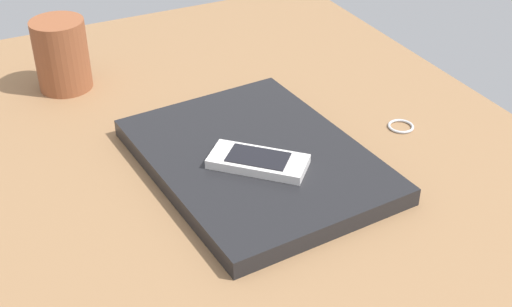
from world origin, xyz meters
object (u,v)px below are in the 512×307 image
laptop_closed (256,160)px  key_ring (401,126)px  cell_phone_on_laptop (258,161)px  pen_cup (62,55)px

laptop_closed → key_ring: size_ratio=9.10×
cell_phone_on_laptop → laptop_closed: bearing=-21.2°
cell_phone_on_laptop → pen_cup: size_ratio=1.13×
laptop_closed → pen_cup: pen_cup is taller
pen_cup → laptop_closed: bearing=-153.3°
cell_phone_on_laptop → pen_cup: 36.35cm
cell_phone_on_laptop → key_ring: 22.44cm
key_ring → pen_cup: size_ratio=0.34×
key_ring → pen_cup: 48.06cm
pen_cup → cell_phone_on_laptop: bearing=-156.5°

